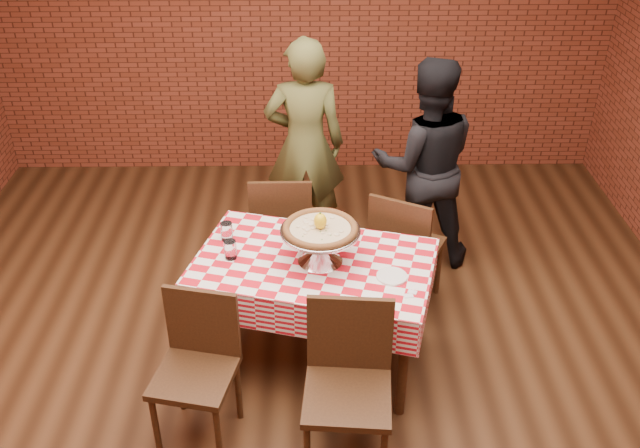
{
  "coord_description": "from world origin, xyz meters",
  "views": [
    {
      "loc": [
        0.09,
        -3.12,
        3.12
      ],
      "look_at": [
        0.14,
        0.39,
        0.95
      ],
      "focal_mm": 39.43,
      "sensor_mm": 36.0,
      "label": 1
    }
  ],
  "objects_px": {
    "water_glass_left": "(230,250)",
    "diner_olive": "(305,145)",
    "table": "(314,311)",
    "chair_near_left": "(194,377)",
    "chair_far_left": "(282,225)",
    "pizza": "(320,229)",
    "water_glass_right": "(227,231)",
    "chair_near_right": "(347,394)",
    "pizza_stand": "(320,246)",
    "condiment_caddy": "(334,222)",
    "diner_black": "(425,164)",
    "chair_far_right": "(407,246)"
  },
  "relations": [
    {
      "from": "chair_near_right",
      "to": "pizza",
      "type": "bearing_deg",
      "value": 104.2
    },
    {
      "from": "table",
      "to": "condiment_caddy",
      "type": "xyz_separation_m",
      "value": [
        0.13,
        0.31,
        0.46
      ]
    },
    {
      "from": "condiment_caddy",
      "to": "chair_near_right",
      "type": "height_order",
      "value": "chair_near_right"
    },
    {
      "from": "pizza_stand",
      "to": "chair_near_right",
      "type": "distance_m",
      "value": 0.89
    },
    {
      "from": "water_glass_right",
      "to": "condiment_caddy",
      "type": "distance_m",
      "value": 0.66
    },
    {
      "from": "chair_far_left",
      "to": "diner_black",
      "type": "xyz_separation_m",
      "value": [
        1.04,
        0.26,
        0.35
      ]
    },
    {
      "from": "pizza_stand",
      "to": "chair_far_left",
      "type": "bearing_deg",
      "value": 106.33
    },
    {
      "from": "chair_near_right",
      "to": "diner_olive",
      "type": "relative_size",
      "value": 0.56
    },
    {
      "from": "water_glass_left",
      "to": "chair_far_left",
      "type": "xyz_separation_m",
      "value": [
        0.27,
        0.85,
        -0.36
      ]
    },
    {
      "from": "table",
      "to": "diner_black",
      "type": "xyz_separation_m",
      "value": [
        0.82,
        1.15,
        0.43
      ]
    },
    {
      "from": "condiment_caddy",
      "to": "diner_olive",
      "type": "distance_m",
      "value": 1.13
    },
    {
      "from": "pizza_stand",
      "to": "water_glass_left",
      "type": "height_order",
      "value": "pizza_stand"
    },
    {
      "from": "water_glass_right",
      "to": "chair_near_right",
      "type": "bearing_deg",
      "value": -55.78
    },
    {
      "from": "pizza_stand",
      "to": "diner_olive",
      "type": "relative_size",
      "value": 0.29
    },
    {
      "from": "chair_near_left",
      "to": "chair_near_right",
      "type": "bearing_deg",
      "value": 1.61
    },
    {
      "from": "chair_near_right",
      "to": "chair_near_left",
      "type": "bearing_deg",
      "value": 174.08
    },
    {
      "from": "table",
      "to": "chair_far_right",
      "type": "relative_size",
      "value": 1.51
    },
    {
      "from": "water_glass_right",
      "to": "chair_near_right",
      "type": "xyz_separation_m",
      "value": [
        0.7,
        -1.03,
        -0.35
      ]
    },
    {
      "from": "water_glass_left",
      "to": "chair_far_right",
      "type": "distance_m",
      "value": 1.32
    },
    {
      "from": "table",
      "to": "chair_near_right",
      "type": "distance_m",
      "value": 0.81
    },
    {
      "from": "water_glass_right",
      "to": "chair_far_left",
      "type": "xyz_separation_m",
      "value": [
        0.31,
        0.65,
        -0.36
      ]
    },
    {
      "from": "pizza",
      "to": "water_glass_left",
      "type": "relative_size",
      "value": 3.75
    },
    {
      "from": "water_glass_left",
      "to": "chair_near_right",
      "type": "distance_m",
      "value": 1.11
    },
    {
      "from": "pizza_stand",
      "to": "chair_far_right",
      "type": "height_order",
      "value": "pizza_stand"
    },
    {
      "from": "diner_black",
      "to": "condiment_caddy",
      "type": "bearing_deg",
      "value": 50.63
    },
    {
      "from": "pizza",
      "to": "chair_far_right",
      "type": "height_order",
      "value": "pizza"
    },
    {
      "from": "table",
      "to": "pizza",
      "type": "height_order",
      "value": "pizza"
    },
    {
      "from": "water_glass_left",
      "to": "diner_olive",
      "type": "bearing_deg",
      "value": 72.65
    },
    {
      "from": "pizza_stand",
      "to": "pizza",
      "type": "distance_m",
      "value": 0.11
    },
    {
      "from": "chair_far_left",
      "to": "diner_olive",
      "type": "height_order",
      "value": "diner_olive"
    },
    {
      "from": "pizza_stand",
      "to": "diner_black",
      "type": "bearing_deg",
      "value": 56.0
    },
    {
      "from": "chair_near_left",
      "to": "water_glass_left",
      "type": "bearing_deg",
      "value": 89.54
    },
    {
      "from": "chair_near_left",
      "to": "diner_olive",
      "type": "relative_size",
      "value": 0.53
    },
    {
      "from": "pizza",
      "to": "water_glass_right",
      "type": "relative_size",
      "value": 3.75
    },
    {
      "from": "diner_black",
      "to": "water_glass_left",
      "type": "bearing_deg",
      "value": 40.34
    },
    {
      "from": "pizza_stand",
      "to": "pizza",
      "type": "relative_size",
      "value": 1.1
    },
    {
      "from": "chair_near_left",
      "to": "diner_black",
      "type": "relative_size",
      "value": 0.56
    },
    {
      "from": "chair_far_right",
      "to": "pizza",
      "type": "bearing_deg",
      "value": 72.23
    },
    {
      "from": "chair_far_left",
      "to": "table",
      "type": "bearing_deg",
      "value": 103.59
    },
    {
      "from": "pizza_stand",
      "to": "pizza",
      "type": "bearing_deg",
      "value": 0.0
    },
    {
      "from": "table",
      "to": "chair_near_left",
      "type": "distance_m",
      "value": 0.91
    },
    {
      "from": "table",
      "to": "chair_far_right",
      "type": "distance_m",
      "value": 0.88
    },
    {
      "from": "pizza_stand",
      "to": "condiment_caddy",
      "type": "relative_size",
      "value": 3.19
    },
    {
      "from": "chair_far_left",
      "to": "diner_black",
      "type": "distance_m",
      "value": 1.13
    },
    {
      "from": "water_glass_right",
      "to": "chair_far_left",
      "type": "relative_size",
      "value": 0.13
    },
    {
      "from": "table",
      "to": "chair_near_right",
      "type": "bearing_deg",
      "value": -77.99
    },
    {
      "from": "water_glass_right",
      "to": "diner_olive",
      "type": "xyz_separation_m",
      "value": [
        0.48,
        1.19,
        0.02
      ]
    },
    {
      "from": "table",
      "to": "pizza_stand",
      "type": "bearing_deg",
      "value": -0.73
    },
    {
      "from": "chair_far_right",
      "to": "diner_olive",
      "type": "distance_m",
      "value": 1.15
    },
    {
      "from": "water_glass_left",
      "to": "condiment_caddy",
      "type": "height_order",
      "value": "condiment_caddy"
    }
  ]
}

